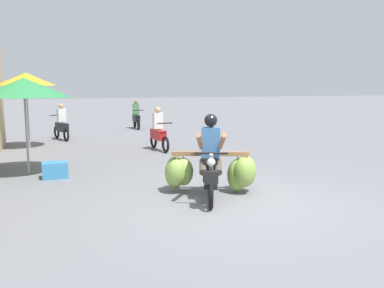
{
  "coord_description": "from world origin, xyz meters",
  "views": [
    {
      "loc": [
        -3.22,
        -6.38,
        2.1
      ],
      "look_at": [
        -0.35,
        1.53,
        0.9
      ],
      "focal_mm": 38.83,
      "sensor_mm": 36.0,
      "label": 1
    }
  ],
  "objects_px": {
    "motorbike_distant_far_ahead": "(62,125)",
    "produce_crate": "(55,170)",
    "motorbike_distant_ahead_left": "(136,117)",
    "market_umbrella_near_shop": "(24,88)",
    "market_umbrella_further_along": "(26,79)",
    "motorbike_distant_ahead_right": "(158,133)",
    "motorbike_main_loaded": "(212,169)"
  },
  "relations": [
    {
      "from": "motorbike_distant_far_ahead",
      "to": "produce_crate",
      "type": "height_order",
      "value": "motorbike_distant_far_ahead"
    },
    {
      "from": "motorbike_distant_ahead_left",
      "to": "market_umbrella_near_shop",
      "type": "bearing_deg",
      "value": -116.4
    },
    {
      "from": "motorbike_distant_far_ahead",
      "to": "market_umbrella_further_along",
      "type": "xyz_separation_m",
      "value": [
        -1.12,
        -1.85,
        1.71
      ]
    },
    {
      "from": "motorbike_distant_ahead_left",
      "to": "motorbike_distant_ahead_right",
      "type": "relative_size",
      "value": 1.0
    },
    {
      "from": "motorbike_distant_ahead_left",
      "to": "motorbike_main_loaded",
      "type": "bearing_deg",
      "value": -95.71
    },
    {
      "from": "market_umbrella_near_shop",
      "to": "motorbike_distant_far_ahead",
      "type": "bearing_deg",
      "value": 80.41
    },
    {
      "from": "motorbike_main_loaded",
      "to": "produce_crate",
      "type": "relative_size",
      "value": 3.5
    },
    {
      "from": "motorbike_main_loaded",
      "to": "market_umbrella_further_along",
      "type": "bearing_deg",
      "value": 114.93
    },
    {
      "from": "market_umbrella_further_along",
      "to": "produce_crate",
      "type": "distance_m",
      "value": 5.42
    },
    {
      "from": "market_umbrella_further_along",
      "to": "produce_crate",
      "type": "bearing_deg",
      "value": -82.5
    },
    {
      "from": "motorbike_distant_far_ahead",
      "to": "market_umbrella_further_along",
      "type": "distance_m",
      "value": 2.76
    },
    {
      "from": "produce_crate",
      "to": "motorbike_main_loaded",
      "type": "bearing_deg",
      "value": -41.66
    },
    {
      "from": "motorbike_main_loaded",
      "to": "market_umbrella_near_shop",
      "type": "distance_m",
      "value": 4.87
    },
    {
      "from": "market_umbrella_further_along",
      "to": "motorbike_main_loaded",
      "type": "bearing_deg",
      "value": -65.07
    },
    {
      "from": "motorbike_distant_ahead_right",
      "to": "motorbike_distant_far_ahead",
      "type": "distance_m",
      "value": 4.61
    },
    {
      "from": "motorbike_distant_ahead_right",
      "to": "motorbike_distant_far_ahead",
      "type": "xyz_separation_m",
      "value": [
        -2.84,
        3.64,
        0.0
      ]
    },
    {
      "from": "motorbike_distant_ahead_left",
      "to": "motorbike_distant_ahead_right",
      "type": "height_order",
      "value": "same"
    },
    {
      "from": "motorbike_main_loaded",
      "to": "motorbike_distant_ahead_left",
      "type": "height_order",
      "value": "motorbike_main_loaded"
    },
    {
      "from": "market_umbrella_near_shop",
      "to": "market_umbrella_further_along",
      "type": "relative_size",
      "value": 0.91
    },
    {
      "from": "market_umbrella_near_shop",
      "to": "market_umbrella_further_along",
      "type": "xyz_separation_m",
      "value": [
        -0.08,
        4.34,
        0.24
      ]
    },
    {
      "from": "market_umbrella_further_along",
      "to": "produce_crate",
      "type": "xyz_separation_m",
      "value": [
        0.65,
        -4.96,
        -2.1
      ]
    },
    {
      "from": "motorbike_distant_ahead_right",
      "to": "market_umbrella_near_shop",
      "type": "bearing_deg",
      "value": -146.7
    },
    {
      "from": "motorbike_main_loaded",
      "to": "market_umbrella_near_shop",
      "type": "height_order",
      "value": "market_umbrella_near_shop"
    },
    {
      "from": "market_umbrella_near_shop",
      "to": "produce_crate",
      "type": "distance_m",
      "value": 2.04
    },
    {
      "from": "market_umbrella_near_shop",
      "to": "market_umbrella_further_along",
      "type": "height_order",
      "value": "market_umbrella_further_along"
    },
    {
      "from": "motorbike_distant_ahead_right",
      "to": "motorbike_distant_ahead_left",
      "type": "bearing_deg",
      "value": 83.63
    },
    {
      "from": "motorbike_distant_ahead_left",
      "to": "market_umbrella_near_shop",
      "type": "height_order",
      "value": "market_umbrella_near_shop"
    },
    {
      "from": "produce_crate",
      "to": "market_umbrella_further_along",
      "type": "bearing_deg",
      "value": 97.5
    },
    {
      "from": "motorbike_distant_ahead_right",
      "to": "market_umbrella_near_shop",
      "type": "relative_size",
      "value": 0.71
    },
    {
      "from": "motorbike_main_loaded",
      "to": "produce_crate",
      "type": "height_order",
      "value": "motorbike_main_loaded"
    },
    {
      "from": "market_umbrella_further_along",
      "to": "produce_crate",
      "type": "height_order",
      "value": "market_umbrella_further_along"
    },
    {
      "from": "motorbike_main_loaded",
      "to": "motorbike_distant_ahead_left",
      "type": "distance_m",
      "value": 12.53
    }
  ]
}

